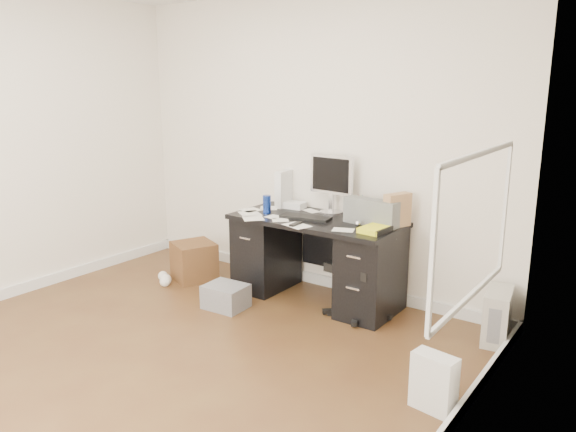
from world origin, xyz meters
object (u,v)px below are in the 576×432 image
Objects in this scene: desk at (316,257)px; pc_tower at (497,316)px; lcd_monitor at (332,184)px; wicker_basket at (194,261)px; keyboard at (305,217)px; office_chair at (359,260)px.

pc_tower is at bearing 3.62° from desk.
wicker_basket is at bearing -156.67° from lcd_monitor.
lcd_monitor is (0.01, 0.24, 0.62)m from desk.
lcd_monitor is 1.76m from pc_tower.
keyboard is at bearing -133.82° from desk.
desk is 4.02× the size of wicker_basket.
lcd_monitor reaches higher than wicker_basket.
pc_tower is 1.07× the size of wicker_basket.
office_chair reaches higher than pc_tower.
office_chair is (0.54, -0.01, -0.28)m from keyboard.
keyboard reaches higher than wicker_basket.
keyboard is at bearing -101.64° from lcd_monitor.
keyboard is 1.34m from wicker_basket.
office_chair reaches higher than keyboard.
office_chair is (0.48, -0.08, 0.08)m from desk.
lcd_monitor is at bearing 165.79° from pc_tower.
office_chair is 1.14m from pc_tower.
lcd_monitor is at bearing 21.14° from wicker_basket.
keyboard is 1.19× the size of wicker_basket.
lcd_monitor is at bearing 67.64° from keyboard.
desk is 3.76× the size of pc_tower.
keyboard is (-0.08, -0.31, -0.26)m from lcd_monitor.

